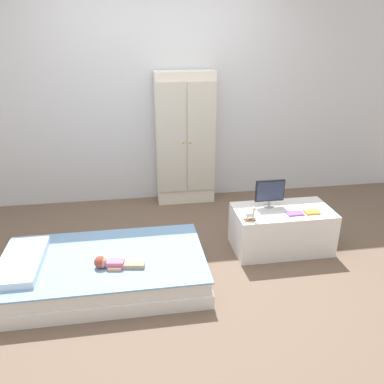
{
  "coord_description": "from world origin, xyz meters",
  "views": [
    {
      "loc": [
        -0.35,
        -2.98,
        1.95
      ],
      "look_at": [
        0.18,
        0.36,
        0.54
      ],
      "focal_mm": 36.39,
      "sensor_mm": 36.0,
      "label": 1
    }
  ],
  "objects_px": {
    "doll": "(110,263)",
    "wardrobe": "(185,139)",
    "book_orange": "(312,212)",
    "tv_monitor": "(270,192)",
    "book_purple": "(295,214)",
    "tv_stand": "(281,229)",
    "bed": "(104,270)",
    "rocking_horse_toy": "(251,214)"
  },
  "relations": [
    {
      "from": "doll",
      "to": "wardrobe",
      "type": "relative_size",
      "value": 0.25
    },
    {
      "from": "doll",
      "to": "book_orange",
      "type": "distance_m",
      "value": 1.84
    },
    {
      "from": "tv_monitor",
      "to": "book_purple",
      "type": "bearing_deg",
      "value": -47.06
    },
    {
      "from": "wardrobe",
      "to": "tv_monitor",
      "type": "xyz_separation_m",
      "value": [
        0.62,
        -1.2,
        -0.21
      ]
    },
    {
      "from": "wardrobe",
      "to": "tv_stand",
      "type": "xyz_separation_m",
      "value": [
        0.74,
        -1.28,
        -0.57
      ]
    },
    {
      "from": "bed",
      "to": "tv_monitor",
      "type": "xyz_separation_m",
      "value": [
        1.53,
        0.39,
        0.44
      ]
    },
    {
      "from": "tv_stand",
      "to": "rocking_horse_toy",
      "type": "height_order",
      "value": "rocking_horse_toy"
    },
    {
      "from": "wardrobe",
      "to": "doll",
      "type": "bearing_deg",
      "value": -115.91
    },
    {
      "from": "book_purple",
      "to": "book_orange",
      "type": "bearing_deg",
      "value": 0.0
    },
    {
      "from": "wardrobe",
      "to": "book_orange",
      "type": "distance_m",
      "value": 1.73
    },
    {
      "from": "wardrobe",
      "to": "book_purple",
      "type": "relative_size",
      "value": 10.33
    },
    {
      "from": "tv_stand",
      "to": "book_orange",
      "type": "relative_size",
      "value": 6.9
    },
    {
      "from": "bed",
      "to": "wardrobe",
      "type": "relative_size",
      "value": 1.08
    },
    {
      "from": "book_orange",
      "to": "tv_stand",
      "type": "bearing_deg",
      "value": 154.27
    },
    {
      "from": "wardrobe",
      "to": "book_orange",
      "type": "relative_size",
      "value": 11.7
    },
    {
      "from": "wardrobe",
      "to": "bed",
      "type": "bearing_deg",
      "value": -119.74
    },
    {
      "from": "tv_stand",
      "to": "tv_monitor",
      "type": "xyz_separation_m",
      "value": [
        -0.11,
        0.08,
        0.36
      ]
    },
    {
      "from": "rocking_horse_toy",
      "to": "bed",
      "type": "bearing_deg",
      "value": -173.79
    },
    {
      "from": "bed",
      "to": "rocking_horse_toy",
      "type": "distance_m",
      "value": 1.33
    },
    {
      "from": "wardrobe",
      "to": "tv_monitor",
      "type": "bearing_deg",
      "value": -62.47
    },
    {
      "from": "bed",
      "to": "tv_stand",
      "type": "xyz_separation_m",
      "value": [
        1.64,
        0.3,
        0.09
      ]
    },
    {
      "from": "tv_monitor",
      "to": "rocking_horse_toy",
      "type": "height_order",
      "value": "tv_monitor"
    },
    {
      "from": "bed",
      "to": "book_orange",
      "type": "relative_size",
      "value": 12.59
    },
    {
      "from": "doll",
      "to": "tv_monitor",
      "type": "height_order",
      "value": "tv_monitor"
    },
    {
      "from": "rocking_horse_toy",
      "to": "book_purple",
      "type": "distance_m",
      "value": 0.44
    },
    {
      "from": "doll",
      "to": "tv_stand",
      "type": "distance_m",
      "value": 1.64
    },
    {
      "from": "doll",
      "to": "wardrobe",
      "type": "bearing_deg",
      "value": 64.09
    },
    {
      "from": "bed",
      "to": "tv_monitor",
      "type": "bearing_deg",
      "value": 14.14
    },
    {
      "from": "wardrobe",
      "to": "tv_monitor",
      "type": "relative_size",
      "value": 5.57
    },
    {
      "from": "book_purple",
      "to": "wardrobe",
      "type": "bearing_deg",
      "value": 120.04
    },
    {
      "from": "rocking_horse_toy",
      "to": "book_purple",
      "type": "relative_size",
      "value": 0.84
    },
    {
      "from": "rocking_horse_toy",
      "to": "book_orange",
      "type": "distance_m",
      "value": 0.6
    },
    {
      "from": "tv_stand",
      "to": "book_orange",
      "type": "height_order",
      "value": "book_orange"
    },
    {
      "from": "bed",
      "to": "book_orange",
      "type": "height_order",
      "value": "book_orange"
    },
    {
      "from": "doll",
      "to": "rocking_horse_toy",
      "type": "xyz_separation_m",
      "value": [
        1.22,
        0.29,
        0.19
      ]
    },
    {
      "from": "book_purple",
      "to": "book_orange",
      "type": "height_order",
      "value": "book_orange"
    },
    {
      "from": "wardrobe",
      "to": "tv_stand",
      "type": "bearing_deg",
      "value": -60.1
    },
    {
      "from": "doll",
      "to": "wardrobe",
      "type": "xyz_separation_m",
      "value": [
        0.84,
        1.73,
        0.5
      ]
    },
    {
      "from": "bed",
      "to": "tv_stand",
      "type": "height_order",
      "value": "tv_stand"
    },
    {
      "from": "wardrobe",
      "to": "book_purple",
      "type": "bearing_deg",
      "value": -59.96
    },
    {
      "from": "doll",
      "to": "tv_monitor",
      "type": "relative_size",
      "value": 1.42
    },
    {
      "from": "wardrobe",
      "to": "book_purple",
      "type": "distance_m",
      "value": 1.65
    }
  ]
}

